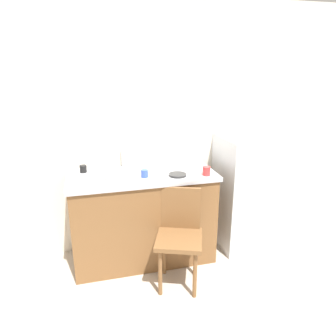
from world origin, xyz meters
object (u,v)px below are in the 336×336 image
(cup_blue, at_px, (145,173))
(chair, at_px, (180,233))
(dish_tray, at_px, (120,174))
(cup_black, at_px, (83,169))
(cup_red, at_px, (206,171))
(hotplate, at_px, (177,175))
(refrigerator, at_px, (245,192))

(cup_blue, bearing_deg, chair, -55.65)
(dish_tray, distance_m, cup_black, 0.40)
(dish_tray, bearing_deg, cup_red, -11.37)
(cup_blue, height_order, cup_black, cup_blue)
(dish_tray, relative_size, hotplate, 1.65)
(hotplate, relative_size, cup_red, 1.99)
(cup_red, bearing_deg, chair, -142.63)
(chair, bearing_deg, hotplate, 98.62)
(dish_tray, height_order, hotplate, dish_tray)
(refrigerator, height_order, cup_blue, refrigerator)
(chair, distance_m, cup_blue, 0.64)
(refrigerator, distance_m, dish_tray, 1.40)
(chair, height_order, hotplate, hotplate)
(chair, xyz_separation_m, cup_blue, (-0.24, 0.35, 0.47))
(hotplate, relative_size, cup_blue, 2.35)
(dish_tray, relative_size, cup_red, 3.28)
(cup_black, bearing_deg, refrigerator, -5.83)
(dish_tray, distance_m, cup_blue, 0.23)
(refrigerator, relative_size, hotplate, 7.24)
(cup_red, bearing_deg, dish_tray, 168.63)
(chair, bearing_deg, refrigerator, 48.88)
(chair, relative_size, dish_tray, 3.18)
(chair, relative_size, cup_red, 10.42)
(refrigerator, height_order, chair, refrigerator)
(refrigerator, xyz_separation_m, cup_blue, (-1.13, -0.12, 0.35))
(chair, distance_m, dish_tray, 0.77)
(dish_tray, xyz_separation_m, cup_blue, (0.22, -0.06, 0.01))
(cup_blue, distance_m, cup_black, 0.63)
(hotplate, bearing_deg, cup_black, 158.90)
(cup_blue, relative_size, cup_black, 1.03)
(refrigerator, distance_m, cup_black, 1.73)
(cup_blue, xyz_separation_m, cup_red, (0.58, -0.10, 0.01))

